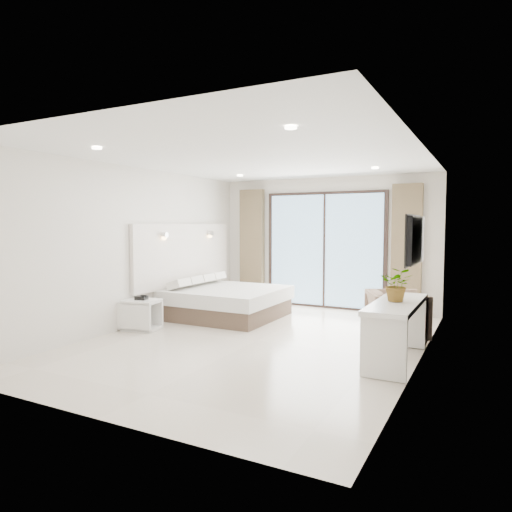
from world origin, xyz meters
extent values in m
plane|color=beige|center=(0.00, 0.00, 0.00)|extent=(6.20, 6.20, 0.00)
cube|color=silver|center=(0.00, 3.10, 1.35)|extent=(4.60, 0.02, 2.70)
cube|color=silver|center=(0.00, -3.10, 1.35)|extent=(4.60, 0.02, 2.70)
cube|color=silver|center=(-2.30, 0.00, 1.35)|extent=(0.02, 6.20, 2.70)
cube|color=silver|center=(2.30, 0.00, 1.35)|extent=(0.02, 6.20, 2.70)
cube|color=white|center=(0.00, 0.00, 2.70)|extent=(4.60, 6.20, 0.02)
cube|color=silver|center=(-2.25, 1.30, 1.15)|extent=(0.08, 3.00, 1.20)
cube|color=black|center=(2.25, -0.11, 1.55)|extent=(0.06, 1.00, 0.58)
cube|color=black|center=(2.21, -0.11, 1.55)|extent=(0.02, 1.04, 0.62)
cube|color=black|center=(0.00, 3.07, 1.20)|extent=(2.56, 0.04, 2.42)
cube|color=#85B2D6|center=(0.00, 3.04, 1.20)|extent=(2.40, 0.01, 2.30)
cube|color=brown|center=(-1.65, 2.96, 1.25)|extent=(0.55, 0.14, 2.50)
cube|color=brown|center=(1.65, 2.96, 1.25)|extent=(0.55, 0.14, 2.50)
cylinder|color=white|center=(-1.30, -1.80, 2.68)|extent=(0.12, 0.12, 0.02)
cylinder|color=white|center=(1.30, -1.80, 2.68)|extent=(0.12, 0.12, 0.02)
cylinder|color=white|center=(-1.30, 1.80, 2.68)|extent=(0.12, 0.12, 0.02)
cylinder|color=white|center=(1.30, 1.80, 2.68)|extent=(0.12, 0.12, 0.02)
cube|color=brown|center=(-1.31, 1.30, 0.15)|extent=(1.89, 1.79, 0.30)
cube|color=silver|center=(-1.31, 1.30, 0.42)|extent=(1.96, 1.87, 0.25)
cube|color=white|center=(-1.95, 0.69, 0.62)|extent=(0.28, 0.38, 0.14)
cube|color=white|center=(-1.95, 1.09, 0.62)|extent=(0.28, 0.38, 0.14)
cube|color=white|center=(-1.95, 1.51, 0.62)|extent=(0.28, 0.38, 0.14)
cube|color=white|center=(-1.95, 1.91, 0.62)|extent=(0.28, 0.38, 0.14)
cube|color=white|center=(-2.01, -0.24, 0.48)|extent=(0.62, 0.54, 0.05)
cube|color=white|center=(-2.01, -0.24, 0.03)|extent=(0.62, 0.54, 0.05)
cube|color=white|center=(-2.01, -0.44, 0.25)|extent=(0.55, 0.14, 0.45)
cube|color=white|center=(-2.01, -0.04, 0.25)|extent=(0.55, 0.14, 0.45)
cube|color=black|center=(-2.02, -0.24, 0.53)|extent=(0.21, 0.17, 0.06)
cube|color=white|center=(2.04, -0.11, 0.74)|extent=(0.53, 1.71, 0.06)
cube|color=white|center=(2.04, -0.88, 0.35)|extent=(0.51, 0.06, 0.71)
cube|color=white|center=(2.04, 0.66, 0.35)|extent=(0.51, 0.06, 0.71)
imported|color=#33662D|center=(2.04, -0.10, 0.94)|extent=(0.40, 0.44, 0.34)
imported|color=#937C60|center=(1.85, 0.99, 0.41)|extent=(1.02, 1.04, 0.83)
camera|label=1|loc=(3.08, -5.96, 1.74)|focal=32.00mm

